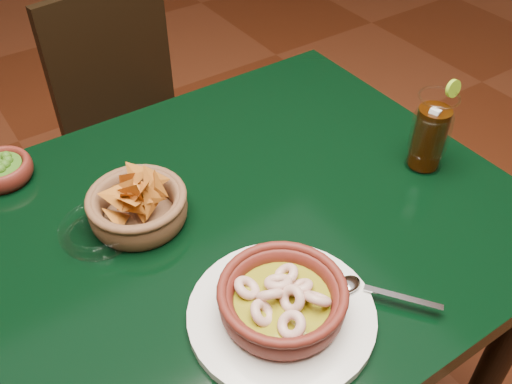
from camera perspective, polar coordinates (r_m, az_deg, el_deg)
dining_table at (r=1.02m, az=-7.23°, el=-8.98°), size 1.20×0.80×0.75m
dining_chair at (r=1.70m, az=-11.29°, el=6.17°), size 0.45×0.45×0.86m
shrimp_plate at (r=0.82m, az=2.66°, el=-11.09°), size 0.34×0.27×0.08m
chip_basket at (r=0.98m, az=-11.74°, el=-1.42°), size 0.20×0.20×0.11m
guacamole_ramekin at (r=1.15m, az=-24.10°, el=2.08°), size 0.13×0.13×0.04m
cola_drink at (r=1.09m, az=17.03°, el=5.67°), size 0.15×0.15×0.17m
glass_ashtray at (r=0.98m, az=-15.46°, el=-3.71°), size 0.14×0.14×0.03m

